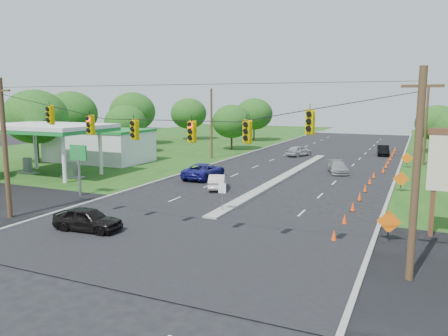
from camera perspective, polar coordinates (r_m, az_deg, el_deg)
The scene contains 42 objects.
ground at distance 24.90m, azimuth -6.07°, elevation -9.03°, with size 160.00×160.00×0.00m, color black.
grass_left at distance 58.82m, azimuth -21.63°, elevation 0.87°, with size 40.00×160.00×0.06m, color #1E4714.
cross_street at distance 24.90m, azimuth -6.07°, elevation -9.03°, with size 160.00×14.00×0.02m, color black.
curb_left at distance 55.57m, azimuth 0.60°, elevation 1.07°, with size 0.25×110.00×0.16m, color gray.
curb_right at distance 50.99m, azimuth 21.85°, elevation -0.31°, with size 0.25×110.00×0.16m, color gray.
median at distance 43.78m, azimuth 7.97°, elevation -1.19°, with size 1.00×34.00×0.18m, color gray.
median_sign at distance 29.66m, azimuth -0.24°, elevation -3.10°, with size 0.55×0.06×2.05m.
signal_span at distance 23.01m, azimuth -7.64°, elevation 2.15°, with size 25.60×0.32×9.00m.
utility_pole_far_left at distance 56.14m, azimuth -1.65°, elevation 5.76°, with size 0.28×0.28×9.00m, color #422D1C.
utility_pole_far_right at distance 55.46m, azimuth 24.86°, elevation 4.89°, with size 0.28×0.28×9.00m, color #422D1C.
gas_station at distance 54.33m, azimuth -16.91°, elevation 3.23°, with size 18.40×19.70×5.20m.
cone_0 at distance 24.82m, azimuth 14.18°, elevation -8.47°, with size 0.32×0.32×0.70m, color #FF4911.
cone_1 at distance 28.14m, azimuth 15.47°, elevation -6.44°, with size 0.32×0.32×0.70m, color #FF4911.
cone_2 at distance 31.50m, azimuth 16.48°, elevation -4.84°, with size 0.32×0.32×0.70m, color #FF4911.
cone_3 at distance 34.88m, azimuth 17.29°, elevation -3.54°, with size 0.32×0.32×0.70m, color #FF4911.
cone_4 at distance 38.29m, azimuth 17.95°, elevation -2.48°, with size 0.32×0.32×0.70m, color #FF4911.
cone_5 at distance 41.71m, azimuth 18.51°, elevation -1.59°, with size 0.32×0.32×0.70m, color #FF4911.
cone_6 at distance 45.15m, azimuth 18.98°, elevation -0.83°, with size 0.32×0.32×0.70m, color #FF4911.
cone_7 at distance 48.55m, azimuth 20.08°, elevation -0.23°, with size 0.32×0.32×0.70m, color #FF4911.
cone_8 at distance 52.00m, azimuth 20.39°, elevation 0.34°, with size 0.32×0.32×0.70m, color #FF4911.
cone_9 at distance 55.46m, azimuth 20.65°, elevation 0.83°, with size 0.32×0.32×0.70m, color #FF4911.
cone_10 at distance 58.92m, azimuth 20.89°, elevation 1.27°, with size 0.32×0.32×0.70m, color #FF4911.
cone_11 at distance 62.39m, azimuth 21.10°, elevation 1.66°, with size 0.32×0.32×0.70m, color #FF4911.
cone_12 at distance 65.87m, azimuth 21.28°, elevation 2.01°, with size 0.32×0.32×0.70m, color #FF4911.
cone_13 at distance 69.34m, azimuth 21.45°, elevation 2.32°, with size 0.32×0.32×0.70m, color #FF4911.
work_sign_0 at distance 25.28m, azimuth 20.73°, elevation -6.71°, with size 1.27×0.58×1.37m.
work_sign_1 at distance 38.95m, azimuth 22.12°, elevation -1.41°, with size 1.27×0.58×1.37m.
work_sign_2 at distance 52.80m, azimuth 22.78°, elevation 1.13°, with size 1.27×0.58×1.37m.
tree_1 at distance 56.99m, azimuth -23.40°, elevation 6.16°, with size 7.56×7.56×8.82m.
tree_2 at distance 63.23m, azimuth -12.77°, elevation 5.76°, with size 5.88×5.88×6.86m.
tree_3 at distance 74.78m, azimuth -11.86°, elevation 7.21°, with size 7.56×7.56×8.82m.
tree_4 at distance 82.77m, azimuth -4.64°, elevation 7.10°, with size 6.72×6.72×7.84m.
tree_5 at distance 65.85m, azimuth 1.01°, elevation 6.10°, with size 5.88×5.88×6.86m.
tree_6 at distance 80.48m, azimuth 3.96°, elevation 7.05°, with size 6.72×6.72×7.84m.
tree_12 at distance 68.48m, azimuth 26.07°, elevation 5.30°, with size 5.88×5.88×6.86m.
tree_14 at distance 66.84m, azimuth -19.37°, elevation 6.70°, with size 7.56×7.56×8.82m.
black_sedan at distance 26.96m, azimuth -17.36°, elevation -6.41°, with size 1.67×4.16×1.42m, color black.
white_sedan at distance 37.69m, azimuth -0.89°, elevation -1.77°, with size 1.35×3.88×1.28m, color silver.
blue_pickup at distance 42.53m, azimuth -2.63°, elevation -0.37°, with size 2.53×5.48×1.52m, color navy.
silver_car_far at distance 47.17m, azimuth 14.63°, elevation 0.12°, with size 1.76×4.33×1.26m, color gray.
silver_car_oncoming at distance 60.13m, azimuth 9.72°, elevation 2.23°, with size 1.69×4.19×1.43m, color #A8A8A8.
dark_car_receding at distance 63.87m, azimuth 20.05°, elevation 2.19°, with size 1.48×4.25×1.40m, color black.
Camera 1 is at (12.08, -20.37, 7.69)m, focal length 35.00 mm.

